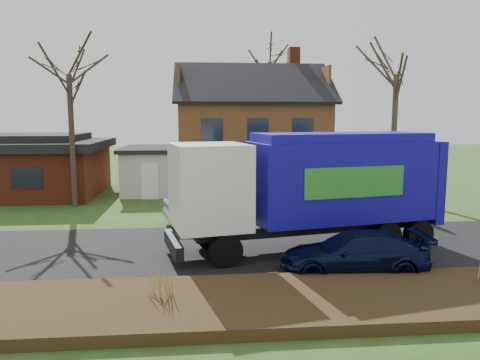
{
  "coord_description": "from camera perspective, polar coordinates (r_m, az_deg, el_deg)",
  "views": [
    {
      "loc": [
        -1.46,
        -16.32,
        4.75
      ],
      "look_at": [
        0.27,
        2.5,
        2.18
      ],
      "focal_mm": 35.0,
      "sensor_mm": 36.0,
      "label": 1
    }
  ],
  "objects": [
    {
      "name": "navy_wagon",
      "position": [
        14.7,
        13.69,
        -8.7
      ],
      "size": [
        4.54,
        2.06,
        1.29
      ],
      "primitive_type": "imported",
      "rotation": [
        0.0,
        0.0,
        -1.63
      ],
      "color": "black",
      "rests_on": "ground"
    },
    {
      "name": "garbage_truck",
      "position": [
        16.8,
        9.03,
        -0.37
      ],
      "size": [
        10.06,
        4.51,
        4.17
      ],
      "rotation": [
        0.0,
        0.0,
        0.2
      ],
      "color": "black",
      "rests_on": "ground"
    },
    {
      "name": "grass_clump_mid",
      "position": [
        11.97,
        -9.68,
        -11.45
      ],
      "size": [
        0.38,
        0.32,
        1.07
      ],
      "color": "#9E7C45",
      "rests_on": "mulch_verge"
    },
    {
      "name": "tree_front_west",
      "position": [
        26.09,
        -20.24,
        14.18
      ],
      "size": [
        3.22,
        3.22,
        9.57
      ],
      "color": "#392E22",
      "rests_on": "ground"
    },
    {
      "name": "silver_sedan",
      "position": [
        20.87,
        -2.69,
        -3.25
      ],
      "size": [
        4.94,
        2.7,
        1.54
      ],
      "primitive_type": "imported",
      "rotation": [
        0.0,
        0.0,
        1.81
      ],
      "color": "#AAACB2",
      "rests_on": "ground"
    },
    {
      "name": "tree_front_east",
      "position": [
        28.95,
        18.65,
        14.4
      ],
      "size": [
        3.68,
        3.68,
        10.21
      ],
      "color": "#463B2A",
      "rests_on": "ground"
    },
    {
      "name": "road",
      "position": [
        17.06,
        -0.14,
        -8.39
      ],
      "size": [
        80.0,
        7.0,
        0.02
      ],
      "primitive_type": "cube",
      "color": "black",
      "rests_on": "ground"
    },
    {
      "name": "ranch_house",
      "position": [
        31.3,
        -24.92,
        1.64
      ],
      "size": [
        9.8,
        8.2,
        3.7
      ],
      "color": "maroon",
      "rests_on": "ground"
    },
    {
      "name": "tree_back",
      "position": [
        39.07,
        3.68,
        15.87
      ],
      "size": [
        3.89,
        3.89,
        12.33
      ],
      "color": "#3A3123",
      "rests_on": "ground"
    },
    {
      "name": "main_house",
      "position": [
        30.38,
        0.32,
        6.39
      ],
      "size": [
        12.95,
        8.95,
        9.26
      ],
      "color": "beige",
      "rests_on": "ground"
    },
    {
      "name": "mulch_verge",
      "position": [
        12.03,
        2.18,
        -14.74
      ],
      "size": [
        80.0,
        3.5,
        0.3
      ],
      "primitive_type": "cube",
      "color": "#302010",
      "rests_on": "ground"
    },
    {
      "name": "ground",
      "position": [
        17.06,
        -0.14,
        -8.42
      ],
      "size": [
        120.0,
        120.0,
        0.0
      ],
      "primitive_type": "plane",
      "color": "#2A4617",
      "rests_on": "ground"
    }
  ]
}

